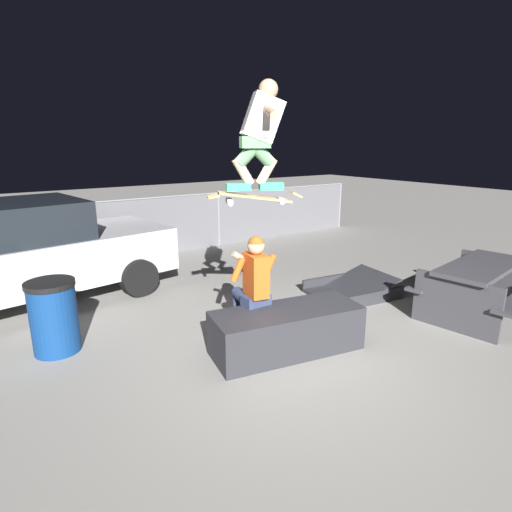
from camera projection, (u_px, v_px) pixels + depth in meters
The scene contains 10 objects.
ground_plane at pixel (293, 358), 4.76m from camera, with size 40.00×40.00×0.00m, color gray.
ledge_box_main at pixel (287, 330), 4.87m from camera, with size 1.75×0.66×0.52m, color #28282D.
person_sitting_on_ledge at pixel (252, 283), 4.98m from camera, with size 0.60×0.78×1.36m.
skateboard at pixel (255, 197), 4.50m from camera, with size 1.02×0.58×0.14m.
skater_airborne at pixel (260, 131), 4.33m from camera, with size 0.63×0.85×1.12m.
kicker_ramp at pixel (351, 291), 6.71m from camera, with size 1.37×1.14×0.42m.
picnic_table_back at pixel (479, 281), 5.85m from camera, with size 1.89×1.59×0.75m.
trash_bin at pixel (54, 317), 4.83m from camera, with size 0.55×0.55×0.86m.
fence_back at pixel (136, 226), 8.74m from camera, with size 12.05×0.05×1.26m.
parked_car at pixel (23, 253), 6.20m from camera, with size 4.41×2.40×1.56m.
Camera 1 is at (-2.77, -3.30, 2.39)m, focal length 29.27 mm.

